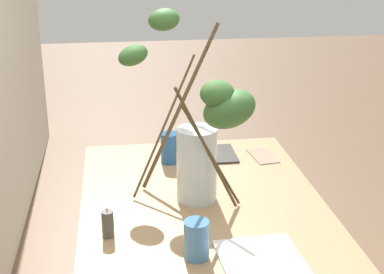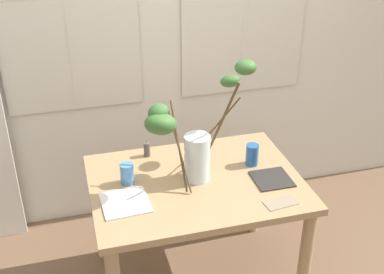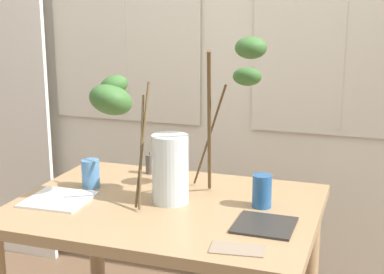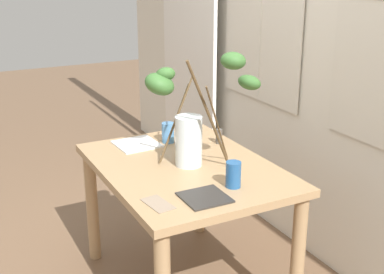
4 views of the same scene
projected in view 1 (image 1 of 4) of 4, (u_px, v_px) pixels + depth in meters
The scene contains 8 objects.
dining_table at pixel (202, 229), 2.14m from camera, with size 1.20×0.89×0.77m.
vase_with_branches at pixel (197, 129), 1.99m from camera, with size 0.70×0.49×0.66m.
drinking_glass_blue_left at pixel (196, 240), 1.71m from camera, with size 0.08×0.08×0.12m, color #4C84BC.
drinking_glass_blue_right at pixel (170, 148), 2.40m from camera, with size 0.08×0.08×0.13m, color #235693.
plate_square_left at pixel (261, 259), 1.72m from camera, with size 0.25×0.25×0.01m, color white.
plate_square_right at pixel (211, 154), 2.50m from camera, with size 0.21×0.21×0.01m, color #2D2B28.
napkin_folded at pixel (263, 156), 2.48m from camera, with size 0.18×0.09×0.00m, color gray.
pillar_candle at pixel (108, 224), 1.83m from camera, with size 0.04×0.04×0.10m.
Camera 1 is at (-1.86, 0.30, 1.72)m, focal length 53.19 mm.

